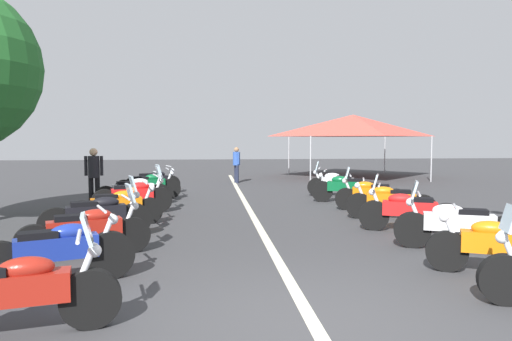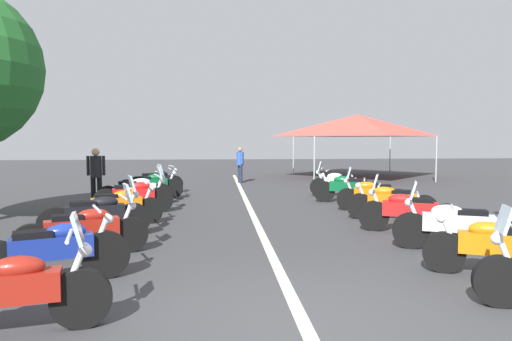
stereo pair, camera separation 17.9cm
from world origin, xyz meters
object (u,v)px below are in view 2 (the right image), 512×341
(event_tent, at_px, (358,125))
(motorcycle_right_row_2, at_px, (456,225))
(motorcycle_right_row_4, at_px, (391,201))
(motorcycle_left_row_6, at_px, (136,190))
(motorcycle_right_row_7, at_px, (339,183))
(motorcycle_left_row_0, at_px, (1,291))
(motorcycle_left_row_1, at_px, (53,251))
(motorcycle_left_row_7, at_px, (151,185))
(motorcycle_left_row_3, at_px, (97,215))
(bystander_1, at_px, (240,162))
(motorcycle_left_row_5, at_px, (135,195))
(motorcycle_left_row_2, at_px, (84,229))
(motorcycle_left_row_8, at_px, (156,181))
(motorcycle_right_row_6, at_px, (347,188))
(bystander_0, at_px, (96,172))
(motorcycle_left_row_4, at_px, (118,206))
(motorcycle_right_row_3, at_px, (408,211))
(motorcycle_right_row_5, at_px, (372,194))
(motorcycle_right_row_1, at_px, (500,247))

(event_tent, bearing_deg, motorcycle_right_row_2, 169.01)
(motorcycle_right_row_4, xyz_separation_m, event_tent, (12.17, -2.92, 2.19))
(motorcycle_left_row_6, distance_m, motorcycle_right_row_7, 6.70)
(motorcycle_left_row_0, relative_size, motorcycle_left_row_1, 1.10)
(motorcycle_right_row_4, bearing_deg, motorcycle_left_row_7, -16.36)
(motorcycle_left_row_3, height_order, bystander_1, bystander_1)
(motorcycle_left_row_5, bearing_deg, motorcycle_right_row_2, -51.99)
(motorcycle_right_row_2, xyz_separation_m, bystander_1, (12.95, 3.12, 0.46))
(motorcycle_left_row_1, relative_size, event_tent, 0.31)
(motorcycle_left_row_2, bearing_deg, motorcycle_left_row_6, 70.87)
(motorcycle_left_row_8, relative_size, motorcycle_right_row_6, 0.94)
(motorcycle_left_row_6, distance_m, bystander_0, 1.25)
(motorcycle_left_row_4, xyz_separation_m, motorcycle_right_row_3, (-1.36, -6.23, 0.02))
(motorcycle_right_row_3, distance_m, motorcycle_right_row_5, 2.96)
(motorcycle_left_row_1, bearing_deg, motorcycle_left_row_4, 69.01)
(motorcycle_left_row_1, bearing_deg, motorcycle_right_row_5, 20.78)
(motorcycle_left_row_0, height_order, motorcycle_left_row_6, same)
(motorcycle_right_row_1, relative_size, motorcycle_right_row_3, 0.99)
(motorcycle_left_row_0, relative_size, motorcycle_left_row_6, 1.02)
(motorcycle_right_row_7, bearing_deg, motorcycle_left_row_5, 42.80)
(motorcycle_left_row_4, bearing_deg, event_tent, 37.11)
(motorcycle_left_row_0, relative_size, motorcycle_right_row_3, 1.08)
(motorcycle_left_row_4, xyz_separation_m, motorcycle_right_row_6, (3.19, -6.25, 0.01))
(motorcycle_right_row_2, distance_m, event_tent, 15.74)
(motorcycle_right_row_4, xyz_separation_m, bystander_1, (9.82, 3.17, 0.48))
(motorcycle_right_row_5, height_order, bystander_0, bystander_0)
(motorcycle_left_row_1, distance_m, motorcycle_right_row_7, 11.00)
(motorcycle_left_row_5, distance_m, motorcycle_right_row_6, 6.35)
(motorcycle_left_row_5, height_order, motorcycle_right_row_4, motorcycle_left_row_5)
(motorcycle_right_row_2, height_order, bystander_0, bystander_0)
(motorcycle_left_row_6, distance_m, motorcycle_left_row_8, 2.92)
(motorcycle_left_row_2, distance_m, bystander_1, 13.20)
(motorcycle_left_row_2, bearing_deg, motorcycle_right_row_6, 23.30)
(motorcycle_right_row_5, distance_m, motorcycle_right_row_7, 3.10)
(motorcycle_left_row_0, height_order, motorcycle_left_row_3, motorcycle_left_row_3)
(motorcycle_left_row_1, relative_size, motorcycle_left_row_7, 0.92)
(motorcycle_right_row_4, relative_size, motorcycle_right_row_5, 1.07)
(motorcycle_left_row_1, xyz_separation_m, motorcycle_left_row_8, (10.38, -0.00, -0.01))
(motorcycle_left_row_6, xyz_separation_m, bystander_0, (-0.07, 1.13, 0.53))
(motorcycle_left_row_1, distance_m, motorcycle_right_row_2, 6.47)
(motorcycle_left_row_4, bearing_deg, motorcycle_right_row_3, -27.97)
(motorcycle_right_row_6, bearing_deg, motorcycle_left_row_3, 56.50)
(motorcycle_right_row_1, height_order, bystander_1, bystander_1)
(motorcycle_right_row_1, bearing_deg, motorcycle_left_row_6, -24.67)
(motorcycle_left_row_1, bearing_deg, motorcycle_left_row_6, 69.60)
(motorcycle_right_row_2, distance_m, motorcycle_right_row_7, 7.67)
(bystander_1, xyz_separation_m, event_tent, (2.34, -6.09, 1.72))
(motorcycle_left_row_3, relative_size, motorcycle_left_row_5, 1.01)
(motorcycle_left_row_7, bearing_deg, bystander_1, 48.00)
(motorcycle_right_row_5, bearing_deg, motorcycle_left_row_7, -10.29)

